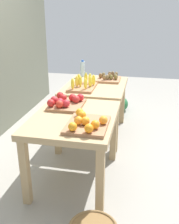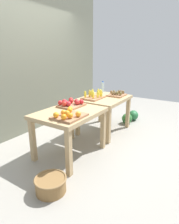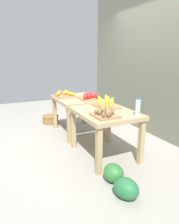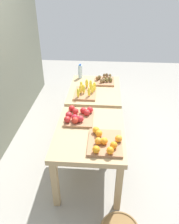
% 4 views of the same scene
% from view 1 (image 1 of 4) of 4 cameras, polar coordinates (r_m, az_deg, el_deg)
% --- Properties ---
extents(ground_plane, '(8.00, 8.00, 0.00)m').
position_cam_1_polar(ground_plane, '(3.39, -0.59, -8.53)').
color(ground_plane, gray).
extents(display_table_left, '(1.04, 0.80, 0.72)m').
position_cam_1_polar(display_table_left, '(2.63, -3.25, -2.87)').
color(display_table_left, tan).
rests_on(display_table_left, ground_plane).
extents(display_table_right, '(1.04, 0.80, 0.72)m').
position_cam_1_polar(display_table_right, '(3.65, 1.26, 4.30)').
color(display_table_right, tan).
rests_on(display_table_right, ground_plane).
extents(orange_bin, '(0.45, 0.37, 0.11)m').
position_cam_1_polar(orange_bin, '(2.32, -0.61, -2.41)').
color(orange_bin, '#A06F4D').
rests_on(orange_bin, display_table_left).
extents(apple_bin, '(0.40, 0.36, 0.11)m').
position_cam_1_polar(apple_bin, '(2.82, -5.18, 2.13)').
color(apple_bin, '#A06F4D').
rests_on(apple_bin, display_table_left).
extents(banana_crate, '(0.44, 0.33, 0.17)m').
position_cam_1_polar(banana_crate, '(3.44, -1.42, 5.88)').
color(banana_crate, '#A06F4D').
rests_on(banana_crate, display_table_right).
extents(kiwi_bin, '(0.36, 0.32, 0.10)m').
position_cam_1_polar(kiwi_bin, '(3.84, 4.24, 7.30)').
color(kiwi_bin, '#A06F4D').
rests_on(kiwi_bin, display_table_right).
extents(water_bottle, '(0.07, 0.07, 0.25)m').
position_cam_1_polar(water_bottle, '(4.04, -1.49, 9.27)').
color(water_bottle, silver).
rests_on(water_bottle, display_table_right).
extents(watermelon_pile, '(0.66, 0.34, 0.23)m').
position_cam_1_polar(watermelon_pile, '(4.57, 6.44, 1.18)').
color(watermelon_pile, '#246537').
rests_on(watermelon_pile, ground_plane).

